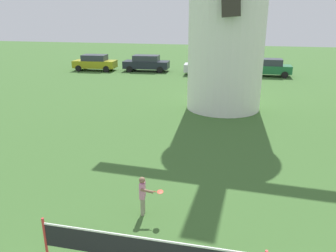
# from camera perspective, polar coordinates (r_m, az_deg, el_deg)

# --- Properties ---
(tennis_net) EXTENTS (4.79, 0.06, 1.10)m
(tennis_net) POSITION_cam_1_polar(r_m,az_deg,el_deg) (7.35, -3.69, -20.56)
(tennis_net) COLOR red
(tennis_net) RESTS_ON ground_plane
(player_far) EXTENTS (0.71, 0.42, 1.15)m
(player_far) POSITION_cam_1_polar(r_m,az_deg,el_deg) (9.32, -4.26, -11.51)
(player_far) COLOR #9E937F
(player_far) RESTS_ON ground_plane
(parked_car_mustard) EXTENTS (4.29, 2.12, 1.56)m
(parked_car_mustard) POSITION_cam_1_polar(r_m,az_deg,el_deg) (34.40, -12.47, 10.65)
(parked_car_mustard) COLOR #999919
(parked_car_mustard) RESTS_ON ground_plane
(parked_car_black) EXTENTS (4.53, 2.11, 1.56)m
(parked_car_black) POSITION_cam_1_polar(r_m,az_deg,el_deg) (33.27, -3.76, 10.78)
(parked_car_black) COLOR #1E232D
(parked_car_black) RESTS_ON ground_plane
(parked_car_silver) EXTENTS (4.37, 2.12, 1.56)m
(parked_car_silver) POSITION_cam_1_polar(r_m,az_deg,el_deg) (31.26, 6.82, 10.19)
(parked_car_silver) COLOR silver
(parked_car_silver) RESTS_ON ground_plane
(parked_car_green) EXTENTS (3.83, 1.90, 1.56)m
(parked_car_green) POSITION_cam_1_polar(r_m,az_deg,el_deg) (31.78, 17.04, 9.65)
(parked_car_green) COLOR #1E6638
(parked_car_green) RESTS_ON ground_plane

